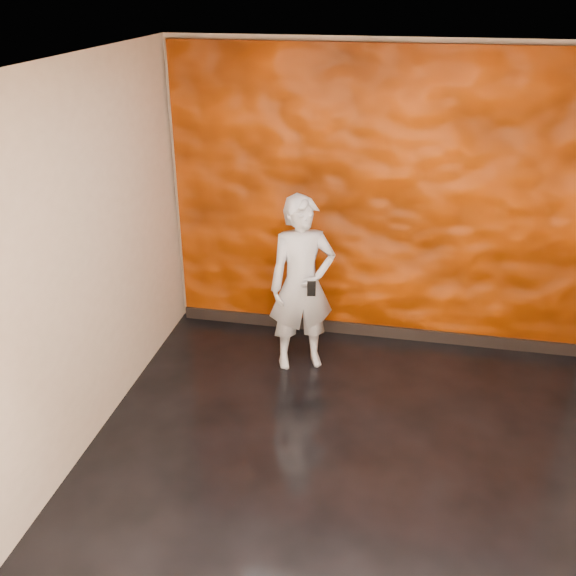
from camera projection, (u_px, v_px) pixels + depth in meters
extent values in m
cube|color=black|center=(351.00, 464.00, 4.75)|extent=(4.00, 4.00, 0.01)
cube|color=tan|center=(381.00, 199.00, 5.89)|extent=(4.00, 0.02, 2.80)
cube|color=tan|center=(307.00, 534.00, 2.37)|extent=(4.00, 0.02, 2.80)
cube|color=tan|center=(74.00, 270.00, 4.48)|extent=(0.02, 4.00, 2.80)
cube|color=white|center=(373.00, 67.00, 3.51)|extent=(4.00, 4.00, 0.01)
cube|color=#C63F00|center=(381.00, 203.00, 5.86)|extent=(3.90, 0.06, 2.75)
cube|color=black|center=(372.00, 330.00, 6.41)|extent=(3.90, 0.04, 0.12)
imported|color=#ACB1BD|center=(302.00, 285.00, 5.63)|extent=(0.69, 0.58, 1.62)
cube|color=black|center=(311.00, 289.00, 5.38)|extent=(0.07, 0.03, 0.14)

